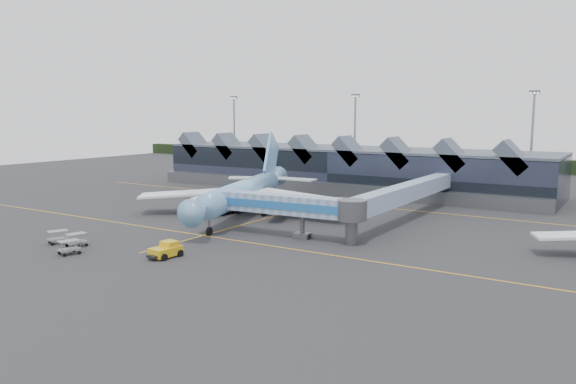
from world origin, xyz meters
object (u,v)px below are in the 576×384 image
Objects in this scene: fuel_truck at (233,202)px; pushback_tug at (166,250)px; main_airliner at (245,191)px; jet_bridge at (297,207)px.

pushback_tug is (12.10, -28.56, -1.01)m from fuel_truck.
fuel_truck is at bearing 149.38° from main_airliner.
main_airliner reaches higher than fuel_truck.
jet_bridge reaches higher than fuel_truck.
main_airliner reaches higher than jet_bridge.
fuel_truck is 31.04m from pushback_tug.
main_airliner is 19.69m from jet_bridge.
main_airliner reaches higher than pushback_tug.
pushback_tug is (8.85, -27.85, -3.32)m from main_airliner.
main_airliner is 29.41m from pushback_tug.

